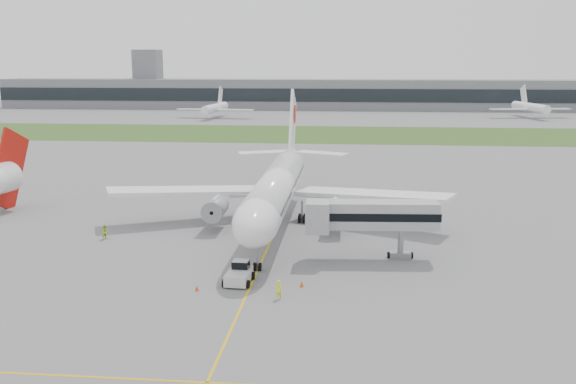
# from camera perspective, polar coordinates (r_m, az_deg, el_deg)

# --- Properties ---
(ground) EXTENTS (600.00, 600.00, 0.00)m
(ground) POSITION_cam_1_polar(r_m,az_deg,el_deg) (84.67, -1.28, -3.79)
(ground) COLOR gray
(ground) RESTS_ON ground
(apron_markings) EXTENTS (70.00, 70.00, 0.04)m
(apron_markings) POSITION_cam_1_polar(r_m,az_deg,el_deg) (79.89, -1.71, -4.73)
(apron_markings) COLOR gold
(apron_markings) RESTS_ON ground
(grass_strip) EXTENTS (600.00, 50.00, 0.02)m
(grass_strip) POSITION_cam_1_polar(r_m,az_deg,el_deg) (202.55, 2.75, 5.18)
(grass_strip) COLOR #375620
(grass_strip) RESTS_ON ground
(terminal_building) EXTENTS (320.00, 22.30, 14.00)m
(terminal_building) POSITION_cam_1_polar(r_m,az_deg,el_deg) (311.48, 3.78, 8.68)
(terminal_building) COLOR slate
(terminal_building) RESTS_ON ground
(control_tower) EXTENTS (12.00, 12.00, 56.00)m
(control_tower) POSITION_cam_1_polar(r_m,az_deg,el_deg) (329.35, -12.21, 7.38)
(control_tower) COLOR slate
(control_tower) RESTS_ON ground
(airliner) EXTENTS (48.13, 53.95, 17.88)m
(airliner) POSITION_cam_1_polar(r_m,az_deg,el_deg) (88.10, -0.92, 0.60)
(airliner) COLOR white
(airliner) RESTS_ON ground
(pushback_tug) EXTENTS (2.91, 4.17, 2.09)m
(pushback_tug) POSITION_cam_1_polar(r_m,az_deg,el_deg) (66.73, -4.35, -7.21)
(pushback_tug) COLOR silver
(pushback_tug) RESTS_ON ground
(jet_bridge) EXTENTS (15.08, 5.18, 6.98)m
(jet_bridge) POSITION_cam_1_polar(r_m,az_deg,el_deg) (73.41, 7.08, -2.11)
(jet_bridge) COLOR #A8A8AA
(jet_bridge) RESTS_ON ground
(safety_cone_left) EXTENTS (0.40, 0.40, 0.55)m
(safety_cone_left) POSITION_cam_1_polar(r_m,az_deg,el_deg) (64.96, -8.11, -8.46)
(safety_cone_left) COLOR #EC450C
(safety_cone_left) RESTS_ON ground
(safety_cone_right) EXTENTS (0.44, 0.44, 0.60)m
(safety_cone_right) POSITION_cam_1_polar(r_m,az_deg,el_deg) (65.44, 1.23, -8.17)
(safety_cone_right) COLOR #EC450C
(safety_cone_right) RESTS_ON ground
(ground_crew_near) EXTENTS (0.85, 0.78, 1.94)m
(ground_crew_near) POSITION_cam_1_polar(r_m,az_deg,el_deg) (61.92, -0.86, -8.68)
(ground_crew_near) COLOR #ECFF2A
(ground_crew_near) RESTS_ON ground
(ground_crew_far) EXTENTS (1.15, 1.19, 1.93)m
(ground_crew_far) POSITION_cam_1_polar(r_m,az_deg,el_deg) (85.34, -15.93, -3.45)
(ground_crew_far) COLOR #B1D223
(ground_crew_far) RESTS_ON ground
(distant_aircraft_left) EXTENTS (33.34, 30.00, 11.91)m
(distant_aircraft_left) POSITION_cam_1_polar(r_m,az_deg,el_deg) (260.95, -6.47, 6.54)
(distant_aircraft_left) COLOR white
(distant_aircraft_left) RESTS_ON ground
(distant_aircraft_right) EXTENTS (36.95, 33.84, 12.43)m
(distant_aircraft_right) POSITION_cam_1_polar(r_m,az_deg,el_deg) (278.13, 20.67, 6.18)
(distant_aircraft_right) COLOR white
(distant_aircraft_right) RESTS_ON ground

